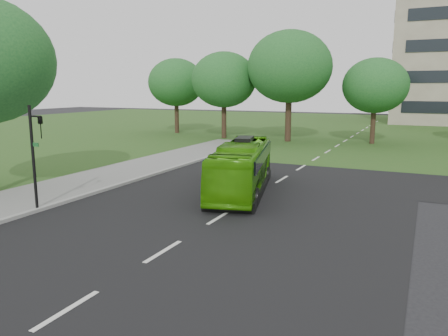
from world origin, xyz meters
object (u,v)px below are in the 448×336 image
object	(u,v)px
tree_park_a	(224,80)
bus	(242,167)
tree_park_b	(290,67)
traffic_light	(35,150)
tree_park_f	(176,83)
tree_park_c	(375,86)

from	to	relation	value
tree_park_a	bus	bearing A→B (deg)	-62.78
tree_park_a	bus	size ratio (longest dim) A/B	0.99
tree_park_b	bus	xyz separation A→B (m)	(3.99, -20.82, -5.73)
bus	tree_park_a	bearing A→B (deg)	102.85
tree_park_b	bus	bearing A→B (deg)	-79.16
traffic_light	tree_park_b	bearing A→B (deg)	91.46
tree_park_f	traffic_light	distance (m)	32.31
tree_park_b	traffic_light	size ratio (longest dim) A/B	2.38
tree_park_a	bus	distance (m)	23.74
tree_park_a	traffic_light	bearing A→B (deg)	-80.67
tree_park_b	tree_park_c	bearing A→B (deg)	11.52
tree_park_c	traffic_light	bearing A→B (deg)	-108.31
tree_park_a	tree_park_f	distance (m)	7.49
traffic_light	tree_park_c	bearing A→B (deg)	77.59
tree_park_f	bus	world-z (taller)	tree_park_f
tree_park_c	bus	bearing A→B (deg)	-98.93
bus	traffic_light	xyz separation A→B (m)	(-6.14, -6.80, 1.34)
tree_park_c	tree_park_b	bearing A→B (deg)	-168.48
traffic_light	bus	bearing A→B (deg)	53.83
tree_park_c	bus	world-z (taller)	tree_park_c
tree_park_a	traffic_light	world-z (taller)	tree_park_a
tree_park_f	traffic_light	world-z (taller)	tree_park_f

